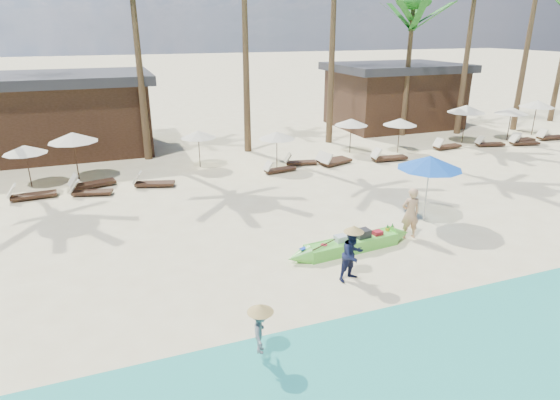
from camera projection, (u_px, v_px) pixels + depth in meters
name	position (u px, v px, depth m)	size (l,w,h in m)	color
ground	(316.00, 268.00, 13.72)	(240.00, 240.00, 0.00)	beige
wet_sand_strip	(421.00, 382.00, 9.33)	(240.00, 4.50, 0.01)	tan
green_canoe	(352.00, 244.00, 14.75)	(5.04, 0.94, 0.64)	#5BD03F
tourist	(410.00, 213.00, 15.45)	(0.64, 0.42, 1.75)	tan
vendor_green	(352.00, 255.00, 12.87)	(0.74, 0.57, 1.52)	#161C3E
vendor_yellow	(261.00, 331.00, 9.75)	(0.67, 0.39, 1.04)	gray
blue_umbrella	(430.00, 162.00, 16.35)	(2.27, 2.27, 2.44)	#99999E
resort_parasol_3	(25.00, 149.00, 20.16)	(1.83, 1.83, 1.88)	#3B2318
lounger_3_right	(30.00, 194.00, 19.16)	(1.85, 0.68, 0.62)	#3B2318
resort_parasol_4	(73.00, 137.00, 20.94)	(2.17, 2.17, 2.24)	#3B2318
lounger_4_left	(89.00, 191.00, 19.61)	(1.76, 0.94, 0.57)	#3B2318
lounger_4_right	(90.00, 183.00, 20.50)	(2.03, 1.04, 0.66)	#3B2318
resort_parasol_5	(198.00, 134.00, 23.12)	(1.80, 1.80, 1.86)	#3B2318
lounger_5_left	(152.00, 182.00, 20.67)	(1.86, 1.04, 0.60)	#3B2318
resort_parasol_6	(277.00, 135.00, 22.87)	(1.81, 1.81, 1.86)	#3B2318
lounger_6_left	(278.00, 169.00, 22.70)	(1.67, 0.72, 0.55)	#3B2318
lounger_6_right	(299.00, 162.00, 23.93)	(1.72, 0.85, 0.56)	#3B2318
resort_parasol_7	(351.00, 122.00, 25.78)	(1.86, 1.86, 1.92)	#3B2318
lounger_7_left	(335.00, 161.00, 23.93)	(1.91, 1.11, 0.62)	#3B2318
lounger_7_right	(330.00, 159.00, 24.31)	(1.85, 0.86, 0.60)	#3B2318
resort_parasol_8	(400.00, 122.00, 25.78)	(1.88, 1.88, 1.93)	#3B2318
lounger_8_left	(387.00, 157.00, 24.64)	(1.98, 0.74, 0.66)	#3B2318
resort_parasol_9	(466.00, 109.00, 27.92)	(2.22, 2.22, 2.29)	#3B2318
lounger_9_left	(446.00, 146.00, 27.06)	(1.83, 0.71, 0.61)	#3B2318
lounger_9_right	(488.00, 143.00, 27.66)	(1.79, 0.92, 0.58)	#3B2318
resort_parasol_10	(512.00, 111.00, 28.63)	(1.99, 1.99, 2.05)	#3B2318
lounger_10_left	(521.00, 140.00, 28.47)	(1.94, 0.89, 0.64)	#3B2318
lounger_10_right	(523.00, 142.00, 27.94)	(1.82, 0.94, 0.59)	#3B2318
resort_parasol_11	(537.00, 104.00, 30.05)	(2.18, 2.18, 2.25)	#3B2318
lounger_11_left	(550.00, 137.00, 29.28)	(1.93, 0.73, 0.64)	#3B2318
palm_6	(412.00, 20.00, 28.24)	(2.08, 2.08, 8.51)	brown
pavilion_west	(52.00, 113.00, 25.70)	(10.80, 6.60, 4.30)	#3B2318
pavilion_east	(394.00, 94.00, 32.93)	(8.80, 6.60, 4.30)	#3B2318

